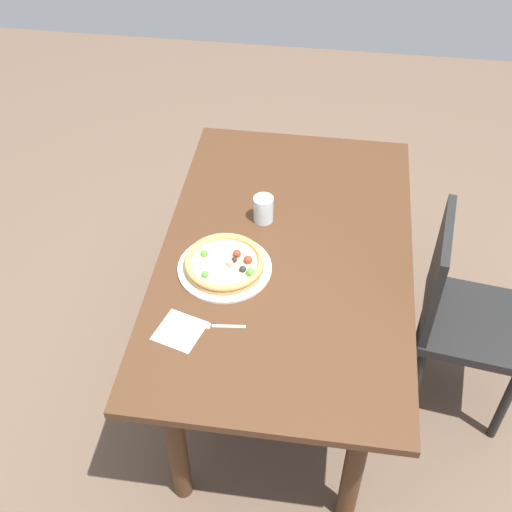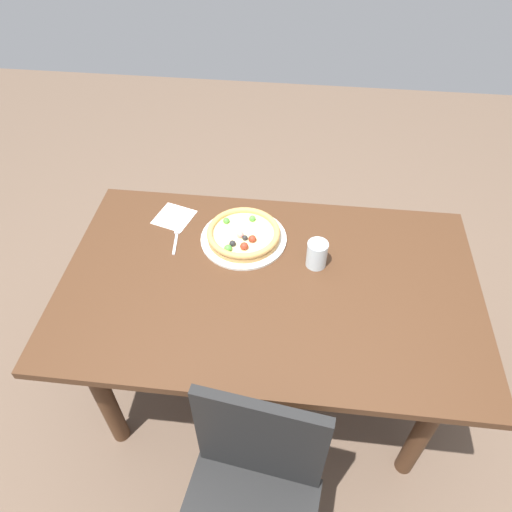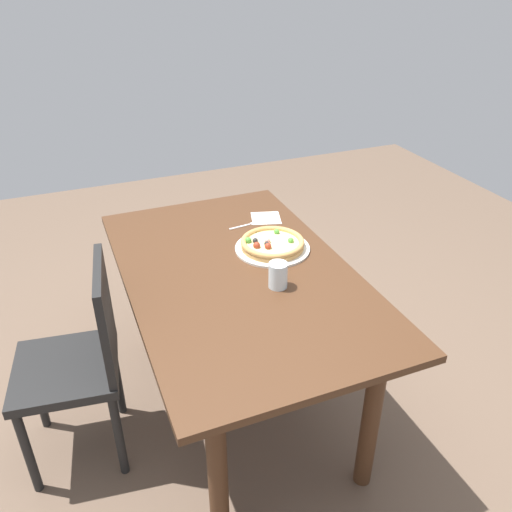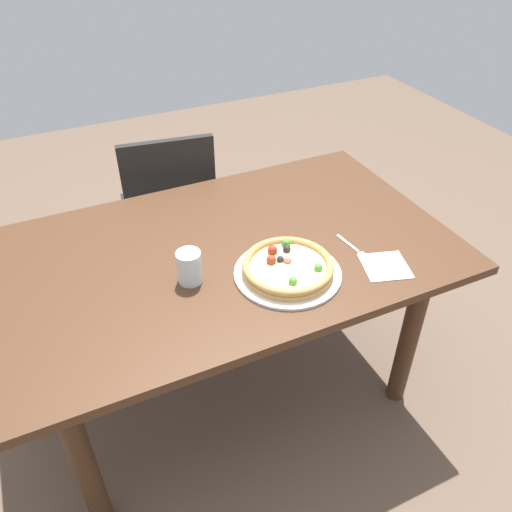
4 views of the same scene
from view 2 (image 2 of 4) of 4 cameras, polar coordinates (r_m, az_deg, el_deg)
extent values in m
plane|color=brown|center=(2.31, 1.22, -15.04)|extent=(6.00, 6.00, 0.00)
cube|color=#472B19|center=(1.72, 1.59, -3.44)|extent=(1.49, 0.91, 0.03)
cylinder|color=#472B19|center=(1.98, -17.70, -15.45)|extent=(0.07, 0.07, 0.70)
cylinder|color=#472B19|center=(1.93, 19.39, -18.83)|extent=(0.07, 0.07, 0.70)
cylinder|color=#472B19|center=(2.29, -12.87, -2.26)|extent=(0.07, 0.07, 0.70)
cylinder|color=#472B19|center=(2.25, 17.47, -4.75)|extent=(0.07, 0.07, 0.70)
cylinder|color=black|center=(1.89, 5.94, -28.05)|extent=(0.04, 0.04, 0.43)
cylinder|color=black|center=(1.91, -5.24, -25.64)|extent=(0.04, 0.04, 0.43)
cube|color=black|center=(1.46, 0.48, -21.05)|extent=(0.38, 0.08, 0.42)
cylinder|color=silver|center=(1.85, -1.47, 2.10)|extent=(0.33, 0.33, 0.01)
cylinder|color=tan|center=(1.84, -1.48, 2.41)|extent=(0.28, 0.28, 0.02)
cylinder|color=beige|center=(1.84, -1.49, 2.69)|extent=(0.24, 0.24, 0.01)
torus|color=tan|center=(1.83, -1.49, 2.84)|extent=(0.28, 0.28, 0.02)
sphere|color=#4C9E38|center=(1.88, -0.43, 4.47)|extent=(0.03, 0.03, 0.03)
sphere|color=#262626|center=(1.80, -1.32, 2.16)|extent=(0.02, 0.02, 0.02)
sphere|color=#4C9E38|center=(1.88, -3.55, 4.21)|extent=(0.03, 0.03, 0.03)
sphere|color=#262626|center=(1.78, -2.81, 1.49)|extent=(0.02, 0.02, 0.02)
sphere|color=maroon|center=(1.80, -0.44, 2.04)|extent=(0.03, 0.03, 0.03)
sphere|color=#E58C7F|center=(1.82, -1.86, 2.52)|extent=(0.03, 0.03, 0.03)
sphere|color=maroon|center=(1.77, -1.42, 1.16)|extent=(0.03, 0.03, 0.03)
sphere|color=#4C9E38|center=(1.76, -3.35, 0.90)|extent=(0.03, 0.03, 0.03)
cube|color=silver|center=(1.86, -9.59, 1.39)|extent=(0.02, 0.11, 0.00)
cube|color=silver|center=(1.92, -9.30, 3.17)|extent=(0.03, 0.05, 0.00)
cylinder|color=silver|center=(1.74, 7.25, 0.22)|extent=(0.08, 0.08, 0.10)
cube|color=white|center=(1.98, -9.71, 4.57)|extent=(0.17, 0.17, 0.00)
camera|label=1|loc=(2.08, -71.81, 32.13)|focal=46.39mm
camera|label=3|loc=(1.72, 79.10, 3.84)|focal=36.54mm
camera|label=4|loc=(2.44, 20.39, 37.39)|focal=36.12mm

